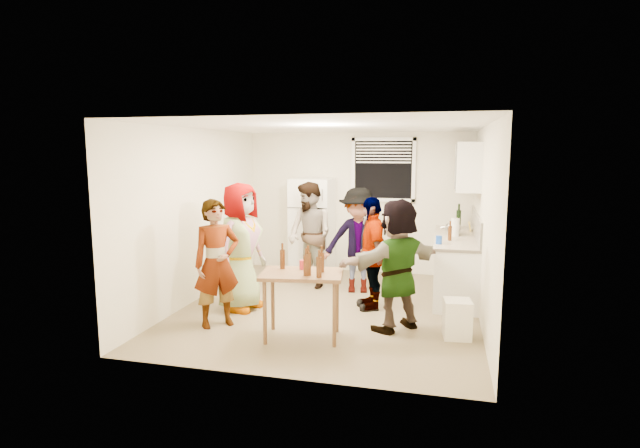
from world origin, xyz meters
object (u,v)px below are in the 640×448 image
(beer_bottle_counter, at_px, (450,241))
(guest_back_right, at_px, (358,291))
(serving_table, at_px, (302,338))
(guest_stripe, at_px, (219,325))
(wine_bottle, at_px, (458,228))
(blue_cup, at_px, (439,244))
(trash_bin, at_px, (457,317))
(guest_grey, at_px, (242,309))
(beer_bottle_table, at_px, (308,275))
(guest_back_left, at_px, (310,286))
(guest_black, at_px, (371,308))
(refrigerator, at_px, (312,226))
(guest_orange, at_px, (396,329))
(red_cup, at_px, (303,269))
(kettle, at_px, (453,235))

(beer_bottle_counter, distance_m, guest_back_right, 1.64)
(serving_table, bearing_deg, guest_stripe, 172.36)
(wine_bottle, bearing_deg, blue_cup, -101.09)
(trash_bin, height_order, guest_grey, trash_bin)
(trash_bin, distance_m, serving_table, 1.83)
(beer_bottle_table, height_order, guest_back_left, beer_bottle_table)
(beer_bottle_table, distance_m, guest_black, 1.71)
(serving_table, height_order, guest_back_left, serving_table)
(refrigerator, distance_m, guest_orange, 3.16)
(wine_bottle, distance_m, guest_stripe, 4.29)
(wine_bottle, relative_size, red_cup, 2.86)
(guest_back_left, xyz_separation_m, guest_orange, (1.54, -1.64, 0.00))
(guest_grey, height_order, guest_stripe, guest_grey)
(beer_bottle_table, relative_size, red_cup, 2.39)
(guest_black, bearing_deg, kettle, 116.12)
(wine_bottle, distance_m, guest_black, 2.34)
(refrigerator, xyz_separation_m, beer_bottle_table, (0.79, -3.18, -0.06))
(kettle, distance_m, trash_bin, 2.11)
(guest_grey, xyz_separation_m, guest_back_right, (1.42, 1.24, 0.00))
(kettle, distance_m, guest_back_left, 2.40)
(guest_stripe, relative_size, guest_black, 1.02)
(guest_grey, relative_size, guest_back_right, 1.08)
(refrigerator, distance_m, beer_bottle_table, 3.27)
(refrigerator, bearing_deg, guest_back_left, -77.71)
(guest_black, relative_size, guest_orange, 0.96)
(blue_cup, bearing_deg, red_cup, -137.44)
(trash_bin, xyz_separation_m, serving_table, (-1.76, -0.44, -0.25))
(beer_bottle_table, bearing_deg, guest_grey, 141.77)
(guest_orange, bearing_deg, trash_bin, 123.46)
(guest_back_left, bearing_deg, kettle, 42.60)
(trash_bin, xyz_separation_m, guest_back_right, (-1.46, 1.65, -0.25))
(serving_table, distance_m, guest_back_right, 2.11)
(guest_stripe, height_order, guest_black, same)
(guest_stripe, xyz_separation_m, guest_orange, (2.19, 0.41, 0.00))
(blue_cup, distance_m, trash_bin, 1.35)
(guest_back_left, relative_size, guest_orange, 1.04)
(refrigerator, relative_size, trash_bin, 3.74)
(beer_bottle_counter, xyz_separation_m, trash_bin, (0.10, -1.46, -0.65))
(guest_back_left, bearing_deg, guest_orange, -10.70)
(refrigerator, distance_m, beer_bottle_counter, 2.62)
(refrigerator, height_order, beer_bottle_table, refrigerator)
(guest_grey, bearing_deg, guest_black, -61.28)
(serving_table, xyz_separation_m, guest_orange, (1.04, 0.56, 0.00))
(trash_bin, bearing_deg, beer_bottle_table, -161.58)
(refrigerator, height_order, red_cup, refrigerator)
(blue_cup, bearing_deg, kettle, 76.89)
(blue_cup, relative_size, beer_bottle_table, 0.45)
(wine_bottle, bearing_deg, kettle, -98.48)
(red_cup, bearing_deg, guest_stripe, -179.29)
(beer_bottle_counter, distance_m, guest_back_left, 2.36)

